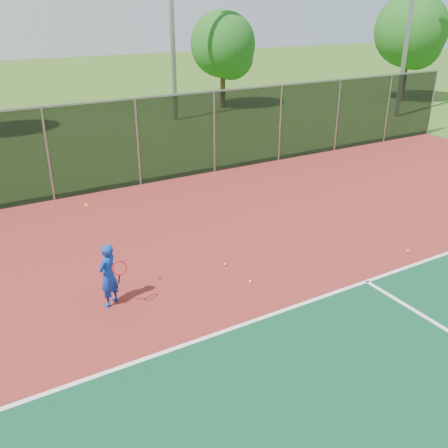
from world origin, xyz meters
name	(u,v)px	position (x,y,z in m)	size (l,w,h in m)	color
ground	(410,394)	(0.00, 0.00, 0.00)	(120.00, 120.00, 0.00)	#305819
court_apron	(329,331)	(0.00, 2.00, 0.01)	(30.00, 20.00, 0.02)	maroon
fence_back	(138,142)	(0.00, 12.00, 1.56)	(30.00, 0.06, 3.03)	black
tennis_player	(108,275)	(-3.39, 5.07, 0.73)	(0.61, 0.70, 2.32)	#1133A2
practice_ball_1	(225,264)	(-0.44, 5.31, 0.06)	(0.07, 0.07, 0.07)	#CCDA19
practice_ball_3	(408,251)	(4.02, 3.57, 0.06)	(0.07, 0.07, 0.07)	#CCDA19
practice_ball_7	(250,281)	(-0.34, 4.31, 0.06)	(0.07, 0.07, 0.07)	#CCDA19
tree_back_mid	(225,47)	(9.80, 22.87, 3.53)	(3.84, 3.84, 5.63)	#3C2916
tree_back_right	(412,34)	(21.16, 18.99, 4.16)	(4.52, 4.52, 6.64)	#3C2916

